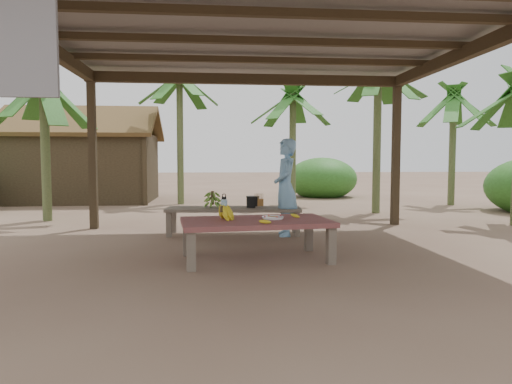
{
  "coord_description": "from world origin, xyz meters",
  "views": [
    {
      "loc": [
        -0.66,
        -6.09,
        1.23
      ],
      "look_at": [
        -0.08,
        0.04,
        0.8
      ],
      "focal_mm": 32.0,
      "sensor_mm": 36.0,
      "label": 1
    }
  ],
  "objects": [
    {
      "name": "water_flask",
      "position": [
        -0.53,
        -0.33,
        0.63
      ],
      "size": [
        0.08,
        0.08,
        0.31
      ],
      "color": "#4294CF",
      "rests_on": "work_table"
    },
    {
      "name": "woman",
      "position": [
        0.51,
        1.22,
        0.79
      ],
      "size": [
        0.4,
        0.59,
        1.58
      ],
      "primitive_type": "imported",
      "rotation": [
        0.0,
        0.0,
        -1.6
      ],
      "color": "#74ACDC",
      "rests_on": "ground"
    },
    {
      "name": "bench",
      "position": [
        -0.33,
        1.38,
        0.39
      ],
      "size": [
        2.24,
        0.79,
        0.45
      ],
      "rotation": [
        0.0,
        0.0,
        -0.09
      ],
      "color": "brown",
      "rests_on": "ground"
    },
    {
      "name": "loose_banana_front",
      "position": [
        -0.07,
        -0.91,
        0.52
      ],
      "size": [
        0.16,
        0.11,
        0.04
      ],
      "primitive_type": "ellipsoid",
      "rotation": [
        0.0,
        0.0,
        2.0
      ],
      "color": "yellow",
      "rests_on": "work_table"
    },
    {
      "name": "cooking_pot",
      "position": [
        -0.01,
        1.37,
        0.54
      ],
      "size": [
        0.21,
        0.21,
        0.18
      ],
      "primitive_type": "cylinder",
      "color": "black",
      "rests_on": "bench"
    },
    {
      "name": "work_table",
      "position": [
        -0.14,
        -0.55,
        0.43
      ],
      "size": [
        1.9,
        1.19,
        0.5
      ],
      "rotation": [
        0.0,
        0.0,
        0.11
      ],
      "color": "brown",
      "rests_on": "ground"
    },
    {
      "name": "banana_plant_ne",
      "position": [
        3.12,
        4.2,
        3.05
      ],
      "size": [
        1.8,
        1.8,
        3.55
      ],
      "color": "#596638",
      "rests_on": "ground"
    },
    {
      "name": "skewer_rack",
      "position": [
        0.08,
        1.3,
        0.57
      ],
      "size": [
        0.19,
        0.1,
        0.24
      ],
      "primitive_type": null,
      "rotation": [
        0.0,
        0.0,
        -0.09
      ],
      "color": "#A57F47",
      "rests_on": "bench"
    },
    {
      "name": "banana_plant_n",
      "position": [
        1.49,
        6.15,
        2.73
      ],
      "size": [
        1.8,
        1.8,
        3.22
      ],
      "color": "#596638",
      "rests_on": "ground"
    },
    {
      "name": "banana_plant_w",
      "position": [
        -4.02,
        3.47,
        2.5
      ],
      "size": [
        1.8,
        1.8,
        2.98
      ],
      "color": "#596638",
      "rests_on": "ground"
    },
    {
      "name": "pavilion",
      "position": [
        -0.01,
        -0.01,
        2.78
      ],
      "size": [
        6.6,
        5.6,
        2.95
      ],
      "color": "black",
      "rests_on": "ground"
    },
    {
      "name": "ripe_banana_bunch",
      "position": [
        -0.56,
        -0.51,
        0.59
      ],
      "size": [
        0.38,
        0.35,
        0.19
      ],
      "primitive_type": null,
      "rotation": [
        0.0,
        0.0,
        0.35
      ],
      "color": "yellow",
      "rests_on": "work_table"
    },
    {
      "name": "green_banana_stalk",
      "position": [
        -0.67,
        1.41,
        0.59
      ],
      "size": [
        0.27,
        0.27,
        0.29
      ],
      "primitive_type": null,
      "rotation": [
        0.0,
        0.0,
        -0.09
      ],
      "color": "#598C2D",
      "rests_on": "bench"
    },
    {
      "name": "hut",
      "position": [
        -4.5,
        8.0,
        1.1
      ],
      "size": [
        4.4,
        3.43,
        2.85
      ],
      "color": "black",
      "rests_on": "ground"
    },
    {
      "name": "ground",
      "position": [
        0.0,
        0.0,
        0.0
      ],
      "size": [
        80.0,
        80.0,
        0.0
      ],
      "primitive_type": "plane",
      "color": "brown",
      "rests_on": "ground"
    },
    {
      "name": "banana_plant_nw",
      "position": [
        -1.56,
        6.78,
        3.27
      ],
      "size": [
        1.8,
        1.8,
        3.78
      ],
      "color": "#596638",
      "rests_on": "ground"
    },
    {
      "name": "loose_banana_side",
      "position": [
        0.38,
        -0.37,
        0.52
      ],
      "size": [
        0.14,
        0.15,
        0.04
      ],
      "primitive_type": "ellipsoid",
      "rotation": [
        0.0,
        0.0,
        0.72
      ],
      "color": "yellow",
      "rests_on": "work_table"
    },
    {
      "name": "plate",
      "position": [
        0.07,
        -0.51,
        0.52
      ],
      "size": [
        0.27,
        0.27,
        0.04
      ],
      "color": "white",
      "rests_on": "work_table"
    },
    {
      "name": "banana_plant_far",
      "position": [
        5.85,
        5.83,
        2.7
      ],
      "size": [
        1.8,
        1.8,
        3.19
      ],
      "color": "#596638",
      "rests_on": "ground"
    }
  ]
}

